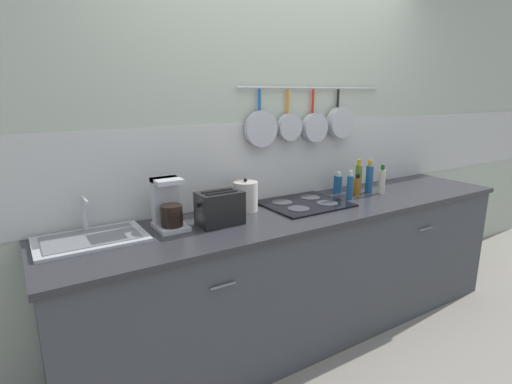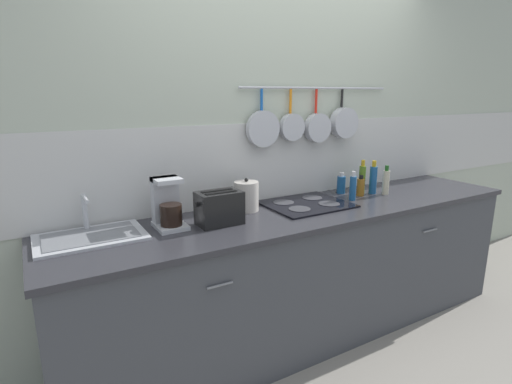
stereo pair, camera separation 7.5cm
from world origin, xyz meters
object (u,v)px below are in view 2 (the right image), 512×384
at_px(toaster, 219,208).
at_px(kettle, 246,196).
at_px(bottle_cooking_wine, 353,188).
at_px(bottle_dish_soap, 373,179).
at_px(bottle_hot_sauce, 361,187).
at_px(bottle_vinegar, 341,184).
at_px(bottle_olive_oil, 362,179).
at_px(coffee_maker, 168,206).
at_px(bottle_sesame_oil, 386,182).

height_order(toaster, kettle, kettle).
relative_size(kettle, bottle_cooking_wine, 1.03).
relative_size(kettle, bottle_dish_soap, 0.86).
bearing_deg(bottle_hot_sauce, bottle_vinegar, 118.84).
distance_m(bottle_cooking_wine, bottle_olive_oil, 0.23).
relative_size(bottle_vinegar, bottle_hot_sauce, 1.02).
relative_size(toaster, bottle_olive_oil, 1.07).
distance_m(bottle_vinegar, bottle_olive_oil, 0.16).
xyz_separation_m(coffee_maker, bottle_dish_soap, (1.57, -0.03, -0.01)).
xyz_separation_m(kettle, bottle_hot_sauce, (0.91, -0.09, -0.03)).
relative_size(coffee_maker, bottle_sesame_oil, 1.30).
distance_m(toaster, bottle_dish_soap, 1.30).
relative_size(toaster, bottle_vinegar, 1.70).
bearing_deg(bottle_cooking_wine, kettle, 168.78).
height_order(toaster, bottle_olive_oil, bottle_olive_oil).
distance_m(bottle_cooking_wine, bottle_vinegar, 0.20).
height_order(kettle, bottle_cooking_wine, kettle).
height_order(bottle_cooking_wine, bottle_hot_sauce, bottle_cooking_wine).
bearing_deg(coffee_maker, bottle_sesame_oil, -3.38).
xyz_separation_m(bottle_cooking_wine, bottle_olive_oil, (0.20, 0.12, 0.02)).
xyz_separation_m(bottle_vinegar, bottle_sesame_oil, (0.26, -0.19, 0.03)).
distance_m(coffee_maker, toaster, 0.29).
bearing_deg(bottle_sesame_oil, bottle_hot_sauce, 162.46).
height_order(bottle_cooking_wine, bottle_vinegar, bottle_cooking_wine).
distance_m(bottle_olive_oil, bottle_dish_soap, 0.08).
relative_size(bottle_hot_sauce, bottle_olive_oil, 0.61).
distance_m(bottle_vinegar, bottle_hot_sauce, 0.15).
relative_size(coffee_maker, bottle_cooking_wine, 1.37).
height_order(toaster, bottle_vinegar, toaster).
distance_m(coffee_maker, bottle_dish_soap, 1.57).
xyz_separation_m(coffee_maker, kettle, (0.53, 0.05, -0.02)).
bearing_deg(bottle_hot_sauce, bottle_olive_oil, 40.04).
bearing_deg(toaster, bottle_sesame_oil, 0.36).
bearing_deg(coffee_maker, bottle_olive_oil, 0.69).
bearing_deg(kettle, bottle_vinegar, 2.70).
relative_size(coffee_maker, bottle_hot_sauce, 1.83).
bearing_deg(bottle_hot_sauce, coffee_maker, 178.58).
relative_size(coffee_maker, bottle_olive_oil, 1.12).
bearing_deg(bottle_olive_oil, bottle_cooking_wine, -150.16).
distance_m(kettle, bottle_dish_soap, 1.04).
bearing_deg(bottle_olive_oil, coffee_maker, -179.31).
bearing_deg(bottle_hot_sauce, kettle, 174.32).
relative_size(bottle_vinegar, bottle_olive_oil, 0.63).
height_order(kettle, bottle_hot_sauce, kettle).
bearing_deg(bottle_sesame_oil, toaster, -179.64).
relative_size(bottle_hot_sauce, bottle_sesame_oil, 0.71).
xyz_separation_m(bottle_cooking_wine, bottle_vinegar, (0.07, 0.19, -0.02)).
bearing_deg(bottle_sesame_oil, bottle_dish_soap, 134.76).
bearing_deg(bottle_sesame_oil, bottle_olive_oil, 138.26).
distance_m(coffee_maker, bottle_hot_sauce, 1.44).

